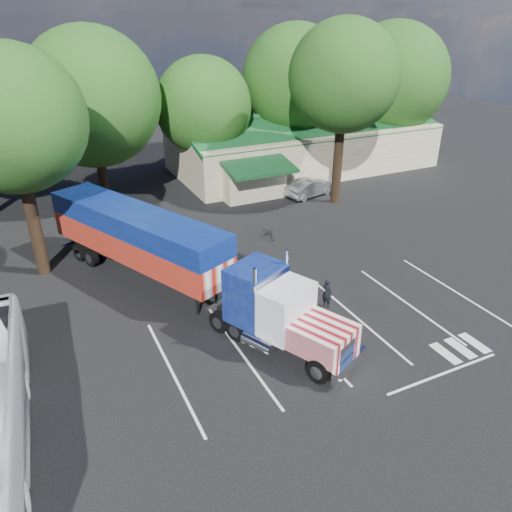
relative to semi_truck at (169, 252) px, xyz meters
name	(u,v)px	position (x,y,z in m)	size (l,w,h in m)	color
ground	(249,279)	(4.37, -0.59, -2.40)	(120.00, 120.00, 0.00)	black
event_hall	(301,145)	(18.11, 17.22, -0.19)	(24.20, 14.12, 5.55)	beige
tree_row_c	(91,98)	(-0.63, 15.61, 5.64)	(10.00, 10.00, 13.05)	black
tree_row_d	(203,106)	(8.37, 16.91, 4.19)	(8.00, 8.00, 10.60)	black
tree_row_e	(296,80)	(17.37, 17.41, 5.69)	(9.60, 9.60, 12.90)	black
tree_row_f	(393,79)	(27.37, 16.21, 5.39)	(10.40, 10.40, 13.00)	black
tree_near_left	(12,120)	(-6.13, 5.41, 6.41)	(7.60, 7.60, 12.65)	black
tree_near_right	(344,77)	(15.87, 7.91, 7.06)	(8.00, 8.00, 13.50)	black
semi_truck	(169,252)	(0.00, 0.00, 0.00)	(10.65, 19.42, 4.24)	black
woman	(327,293)	(6.78, -4.91, -1.59)	(0.59, 0.39, 1.62)	black
bicycle	(269,232)	(7.96, 4.01, -2.00)	(0.53, 1.51, 0.80)	black
silver_sedan	(310,187)	(14.77, 9.91, -1.66)	(1.56, 4.46, 1.47)	#9FA1A7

